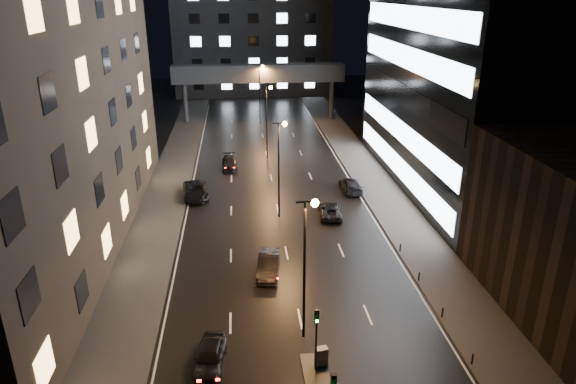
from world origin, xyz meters
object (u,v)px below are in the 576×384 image
object	(u,v)px
car_away_d	(230,163)
car_toward_b	(351,185)
utility_cabinet	(321,357)
car_toward_a	(330,210)
car_away_a	(210,356)
car_away_c	(196,191)
car_away_b	(269,265)

from	to	relation	value
car_away_d	car_toward_b	bearing A→B (deg)	-35.99
utility_cabinet	car_toward_a	bearing A→B (deg)	67.97
car_away_a	car_away_c	bearing A→B (deg)	101.77
car_away_c	car_toward_a	world-z (taller)	car_away_c
car_away_a	utility_cabinet	bearing A→B (deg)	-0.26
car_away_c	utility_cabinet	distance (m)	30.92
car_away_b	car_away_c	bearing A→B (deg)	120.14
car_away_c	car_away_d	size ratio (longest dim) A/B	1.16
car_away_c	car_toward_b	size ratio (longest dim) A/B	1.13
car_toward_a	utility_cabinet	world-z (taller)	utility_cabinet
car_away_b	car_away_c	distance (m)	18.98
car_toward_b	utility_cabinet	distance (m)	30.73
car_away_a	car_away_d	distance (m)	38.61
car_away_b	utility_cabinet	bearing A→B (deg)	-69.90
car_toward_a	utility_cabinet	distance (m)	23.14
car_away_c	utility_cabinet	bearing A→B (deg)	-78.68
car_away_c	car_toward_b	xyz separation A→B (m)	(18.00, 0.23, -0.06)
car_away_d	car_toward_a	bearing A→B (deg)	-59.28
car_away_c	car_toward_b	world-z (taller)	car_away_c
car_away_a	car_toward_b	size ratio (longest dim) A/B	0.86
car_away_b	utility_cabinet	world-z (taller)	car_away_b
car_away_c	car_toward_b	bearing A→B (deg)	-6.24
car_away_d	car_toward_b	distance (m)	17.27
car_toward_b	utility_cabinet	world-z (taller)	car_toward_b
car_away_b	car_toward_a	bearing A→B (deg)	64.84
car_away_a	utility_cabinet	distance (m)	6.98
car_toward_a	car_away_c	bearing A→B (deg)	-20.90
car_away_b	car_toward_a	xyz separation A→B (m)	(7.11, 10.90, -0.15)
car_away_a	car_away_b	bearing A→B (deg)	74.43
car_toward_b	utility_cabinet	size ratio (longest dim) A/B	3.98
car_away_c	car_away_b	bearing A→B (deg)	-74.78
car_away_b	car_toward_b	bearing A→B (deg)	66.63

